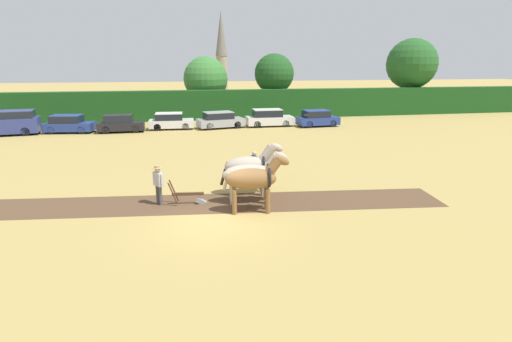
# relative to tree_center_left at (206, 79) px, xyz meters

# --- Properties ---
(ground_plane) EXTENTS (240.00, 240.00, 0.00)m
(ground_plane) POSITION_rel_tree_center_left_xyz_m (-2.16, -31.46, -4.07)
(ground_plane) COLOR #A88E4C
(plowed_furrow_strip) EXTENTS (23.78, 5.13, 0.01)m
(plowed_furrow_strip) POSITION_rel_tree_center_left_xyz_m (-3.96, -29.28, -4.07)
(plowed_furrow_strip) COLOR brown
(plowed_furrow_strip) RESTS_ON ground
(hedgerow) EXTENTS (79.14, 1.45, 3.06)m
(hedgerow) POSITION_rel_tree_center_left_xyz_m (-2.16, -3.05, -2.54)
(hedgerow) COLOR #194719
(hedgerow) RESTS_ON ground
(tree_center_left) EXTENTS (4.89, 4.89, 6.53)m
(tree_center_left) POSITION_rel_tree_center_left_xyz_m (0.00, 0.00, 0.00)
(tree_center_left) COLOR brown
(tree_center_left) RESTS_ON ground
(tree_center) EXTENTS (4.42, 4.42, 6.85)m
(tree_center) POSITION_rel_tree_center_left_xyz_m (7.61, -0.83, 0.54)
(tree_center) COLOR brown
(tree_center) RESTS_ON ground
(tree_center_right) EXTENTS (5.92, 5.92, 8.65)m
(tree_center_right) POSITION_rel_tree_center_left_xyz_m (24.43, -0.96, 1.61)
(tree_center_right) COLOR #4C3823
(tree_center_right) RESTS_ON ground
(church_spire) EXTENTS (2.47, 2.47, 16.06)m
(church_spire) POSITION_rel_tree_center_left_xyz_m (6.27, 39.95, 4.33)
(church_spire) COLOR gray
(church_spire) RESTS_ON ground
(draft_horse_lead_left) EXTENTS (2.70, 1.10, 2.36)m
(draft_horse_lead_left) POSITION_rel_tree_center_left_xyz_m (-0.45, -30.79, -2.71)
(draft_horse_lead_left) COLOR brown
(draft_horse_lead_left) RESTS_ON ground
(draft_horse_lead_right) EXTENTS (2.93, 1.15, 2.26)m
(draft_horse_lead_right) POSITION_rel_tree_center_left_xyz_m (-0.32, -29.68, -2.82)
(draft_horse_lead_right) COLOR #B2A38E
(draft_horse_lead_right) RESTS_ON ground
(draft_horse_trail_left) EXTENTS (2.78, 1.19, 2.42)m
(draft_horse_trail_left) POSITION_rel_tree_center_left_xyz_m (-0.19, -28.57, -2.76)
(draft_horse_trail_left) COLOR #B2A38E
(draft_horse_trail_left) RESTS_ON ground
(plow) EXTENTS (1.60, 0.50, 1.13)m
(plow) POSITION_rel_tree_center_left_xyz_m (-2.88, -29.40, -3.75)
(plow) COLOR #4C331E
(plow) RESTS_ON ground
(farmer_at_plow) EXTENTS (0.44, 0.56, 1.70)m
(farmer_at_plow) POSITION_rel_tree_center_left_xyz_m (-4.20, -29.20, -3.08)
(farmer_at_plow) COLOR #4C4C4C
(farmer_at_plow) RESTS_ON ground
(farmer_beside_team) EXTENTS (0.25, 0.68, 1.71)m
(farmer_beside_team) POSITION_rel_tree_center_left_xyz_m (0.26, -27.28, -3.08)
(farmer_beside_team) COLOR #38332D
(farmer_beside_team) RESTS_ON ground
(parked_van) EXTENTS (5.36, 2.75, 2.02)m
(parked_van) POSITION_rel_tree_center_left_xyz_m (-17.31, -9.51, -3.03)
(parked_van) COLOR navy
(parked_van) RESTS_ON ground
(parked_car_left) EXTENTS (4.25, 2.39, 1.52)m
(parked_car_left) POSITION_rel_tree_center_left_xyz_m (-12.45, -9.18, -3.34)
(parked_car_left) COLOR navy
(parked_car_left) RESTS_ON ground
(parked_car_center_left) EXTENTS (3.91, 1.82, 1.50)m
(parked_car_center_left) POSITION_rel_tree_center_left_xyz_m (-8.15, -9.71, -3.35)
(parked_car_center_left) COLOR black
(parked_car_center_left) RESTS_ON ground
(parked_car_center) EXTENTS (4.00, 1.92, 1.47)m
(parked_car_center) POSITION_rel_tree_center_left_xyz_m (-3.90, -8.92, -3.36)
(parked_car_center) COLOR silver
(parked_car_center) RESTS_ON ground
(parked_car_center_right) EXTENTS (4.50, 2.66, 1.50)m
(parked_car_center_right) POSITION_rel_tree_center_left_xyz_m (0.53, -9.18, -3.35)
(parked_car_center_right) COLOR #9E9EA8
(parked_car_center_right) RESTS_ON ground
(parked_car_right) EXTENTS (4.40, 1.89, 1.61)m
(parked_car_right) POSITION_rel_tree_center_left_xyz_m (5.17, -8.94, -3.30)
(parked_car_right) COLOR silver
(parked_car_right) RESTS_ON ground
(parked_car_far_right) EXTENTS (3.98, 2.10, 1.53)m
(parked_car_far_right) POSITION_rel_tree_center_left_xyz_m (9.65, -9.87, -3.34)
(parked_car_far_right) COLOR navy
(parked_car_far_right) RESTS_ON ground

